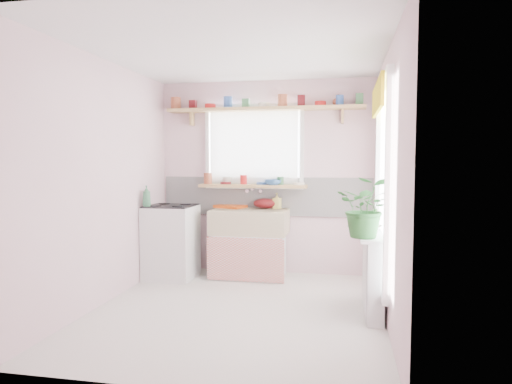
# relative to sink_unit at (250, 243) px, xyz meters

# --- Properties ---
(room) EXTENTS (3.20, 3.20, 3.20)m
(room) POSITION_rel_sink_unit_xyz_m (0.81, -0.43, 0.94)
(room) COLOR silver
(room) RESTS_ON ground
(sink_unit) EXTENTS (0.95, 0.65, 1.11)m
(sink_unit) POSITION_rel_sink_unit_xyz_m (0.00, 0.00, 0.00)
(sink_unit) COLOR white
(sink_unit) RESTS_ON ground
(cooker) EXTENTS (0.58, 0.58, 0.93)m
(cooker) POSITION_rel_sink_unit_xyz_m (-0.95, -0.24, 0.03)
(cooker) COLOR white
(cooker) RESTS_ON ground
(radiator_ledge) EXTENTS (0.22, 0.95, 0.78)m
(radiator_ledge) POSITION_rel_sink_unit_xyz_m (1.45, -1.09, -0.03)
(radiator_ledge) COLOR white
(radiator_ledge) RESTS_ON ground
(windowsill) EXTENTS (1.40, 0.22, 0.04)m
(windowsill) POSITION_rel_sink_unit_xyz_m (-0.00, 0.19, 0.71)
(windowsill) COLOR tan
(windowsill) RESTS_ON room
(pine_shelf) EXTENTS (2.52, 0.24, 0.04)m
(pine_shelf) POSITION_rel_sink_unit_xyz_m (0.15, 0.18, 1.69)
(pine_shelf) COLOR tan
(pine_shelf) RESTS_ON room
(shelf_crockery) EXTENTS (2.47, 0.11, 0.12)m
(shelf_crockery) POSITION_rel_sink_unit_xyz_m (0.15, 0.18, 1.76)
(shelf_crockery) COLOR #A55133
(shelf_crockery) RESTS_ON pine_shelf
(sill_crockery) EXTENTS (1.35, 0.11, 0.12)m
(sill_crockery) POSITION_rel_sink_unit_xyz_m (-0.05, 0.19, 0.78)
(sill_crockery) COLOR #A55133
(sill_crockery) RESTS_ON windowsill
(dish_tray) EXTENTS (0.44, 0.38, 0.04)m
(dish_tray) POSITION_rel_sink_unit_xyz_m (-0.30, 0.21, 0.44)
(dish_tray) COLOR #E15414
(dish_tray) RESTS_ON sink_unit
(colander) EXTENTS (0.31, 0.31, 0.13)m
(colander) POSITION_rel_sink_unit_xyz_m (0.16, 0.21, 0.48)
(colander) COLOR #550E12
(colander) RESTS_ON sink_unit
(jade_plant) EXTENTS (0.56, 0.50, 0.55)m
(jade_plant) POSITION_rel_sink_unit_xyz_m (1.36, -1.39, 0.62)
(jade_plant) COLOR #266028
(jade_plant) RESTS_ON radiator_ledge
(fruit_bowl) EXTENTS (0.40, 0.40, 0.08)m
(fruit_bowl) POSITION_rel_sink_unit_xyz_m (1.36, -1.13, 0.38)
(fruit_bowl) COLOR silver
(fruit_bowl) RESTS_ON radiator_ledge
(herb_pot) EXTENTS (0.12, 0.09, 0.21)m
(herb_pot) POSITION_rel_sink_unit_xyz_m (1.48, -0.82, 0.45)
(herb_pot) COLOR #2E6327
(herb_pot) RESTS_ON radiator_ledge
(soap_bottle_sink) EXTENTS (0.11, 0.11, 0.20)m
(soap_bottle_sink) POSITION_rel_sink_unit_xyz_m (0.31, 0.21, 0.52)
(soap_bottle_sink) COLOR #D3C35E
(soap_bottle_sink) RESTS_ON sink_unit
(sill_cup) EXTENTS (0.15, 0.15, 0.09)m
(sill_cup) POSITION_rel_sink_unit_xyz_m (-0.35, 0.25, 0.77)
(sill_cup) COLOR beige
(sill_cup) RESTS_ON windowsill
(sill_bowl) EXTENTS (0.22, 0.22, 0.07)m
(sill_bowl) POSITION_rel_sink_unit_xyz_m (0.27, 0.13, 0.76)
(sill_bowl) COLOR #3163A1
(sill_bowl) RESTS_ON windowsill
(shelf_vase) EXTENTS (0.19, 0.19, 0.15)m
(shelf_vase) POSITION_rel_sink_unit_xyz_m (1.07, 0.24, 1.78)
(shelf_vase) COLOR brown
(shelf_vase) RESTS_ON pine_shelf
(cooker_bottle) EXTENTS (0.13, 0.13, 0.26)m
(cooker_bottle) POSITION_rel_sink_unit_xyz_m (-1.17, -0.46, 0.61)
(cooker_bottle) COLOR #428459
(cooker_bottle) RESTS_ON cooker
(fruit) EXTENTS (0.20, 0.14, 0.10)m
(fruit) POSITION_rel_sink_unit_xyz_m (1.37, -1.12, 0.44)
(fruit) COLOR orange
(fruit) RESTS_ON fruit_bowl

